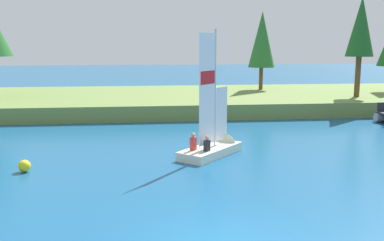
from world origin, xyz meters
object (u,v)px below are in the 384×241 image
shoreline_tree_midright (361,28)px  sailboat (218,144)px  shoreline_tree_centre (262,40)px  channel_buoy (24,166)px

shoreline_tree_midright → sailboat: bearing=-137.1°
shoreline_tree_centre → channel_buoy: 26.59m
shoreline_tree_centre → shoreline_tree_midright: bearing=-46.3°
shoreline_tree_midright → sailboat: size_ratio=1.22×
sailboat → channel_buoy: sailboat is taller
shoreline_tree_centre → shoreline_tree_midright: 8.77m
channel_buoy → sailboat: bearing=15.3°
shoreline_tree_centre → sailboat: bearing=-111.1°
shoreline_tree_midright → channel_buoy: bearing=-146.1°
sailboat → channel_buoy: size_ratio=12.49×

